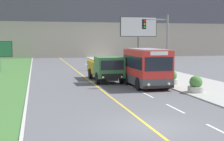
# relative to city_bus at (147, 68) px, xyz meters

# --- Properties ---
(ground_plane) EXTENTS (300.00, 300.00, 0.00)m
(ground_plane) POSITION_rel_city_bus_xyz_m (-3.96, -11.26, -1.60)
(ground_plane) COLOR #56565B
(lane_marking_centre) EXTENTS (2.88, 140.00, 0.01)m
(lane_marking_centre) POSITION_rel_city_bus_xyz_m (-3.61, -9.37, -1.60)
(lane_marking_centre) COLOR gold
(lane_marking_centre) RESTS_ON ground_plane
(apartment_block_background) EXTENTS (80.00, 8.04, 21.57)m
(apartment_block_background) POSITION_rel_city_bus_xyz_m (-3.96, 46.01, 9.19)
(apartment_block_background) COLOR #A89E8E
(apartment_block_background) RESTS_ON ground_plane
(city_bus) EXTENTS (2.66, 5.40, 3.16)m
(city_bus) POSITION_rel_city_bus_xyz_m (0.00, 0.00, 0.00)
(city_bus) COLOR red
(city_bus) RESTS_ON ground_plane
(dump_truck) EXTENTS (2.48, 6.54, 2.36)m
(dump_truck) POSITION_rel_city_bus_xyz_m (-2.53, 3.68, -0.40)
(dump_truck) COLOR black
(dump_truck) RESTS_ON ground_plane
(traffic_light_mast) EXTENTS (2.28, 0.32, 5.96)m
(traffic_light_mast) POSITION_rel_city_bus_xyz_m (1.14, -0.04, 2.19)
(traffic_light_mast) COLOR slate
(traffic_light_mast) RESTS_ON ground_plane
(billboard_large) EXTENTS (4.92, 0.24, 6.81)m
(billboard_large) POSITION_rel_city_bus_xyz_m (4.14, 14.46, 3.66)
(billboard_large) COLOR #59595B
(billboard_large) RESTS_ON ground_plane
(planter_round_near) EXTENTS (1.18, 1.18, 1.21)m
(planter_round_near) POSITION_rel_city_bus_xyz_m (2.48, -3.71, -1.00)
(planter_round_near) COLOR #B7B2A8
(planter_round_near) RESTS_ON sidewalk_right
(planter_round_second) EXTENTS (1.20, 1.20, 1.24)m
(planter_round_second) POSITION_rel_city_bus_xyz_m (2.48, 0.55, -0.99)
(planter_round_second) COLOR #B7B2A8
(planter_round_second) RESTS_ON sidewalk_right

